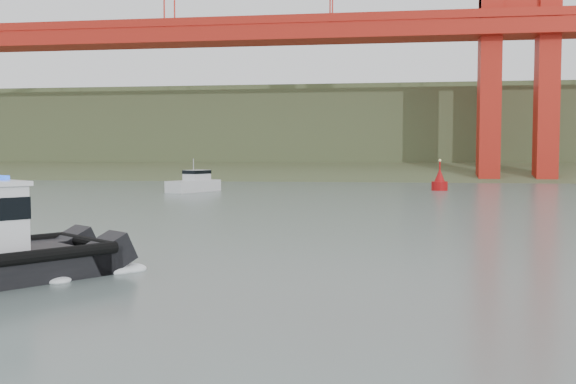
% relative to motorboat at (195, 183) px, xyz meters
% --- Properties ---
extents(ground, '(400.00, 400.00, 0.00)m').
position_rel_motorboat_xyz_m(ground, '(17.64, -45.53, -0.92)').
color(ground, '#566661').
rests_on(ground, ground).
extents(headlands, '(500.00, 105.36, 27.12)m').
position_rel_motorboat_xyz_m(headlands, '(17.64, 79.97, 6.12)').
color(headlands, '#404F2D').
rests_on(headlands, ground).
extents(motorboat, '(4.76, 7.06, 3.70)m').
position_rel_motorboat_xyz_m(motorboat, '(0.00, 0.00, 0.00)').
color(motorboat, silver).
rests_on(motorboat, ground).
extents(nav_buoy, '(1.79, 1.79, 3.73)m').
position_rel_motorboat_xyz_m(nav_buoy, '(26.58, 6.14, 0.06)').
color(nav_buoy, '#A40B0D').
rests_on(nav_buoy, ground).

